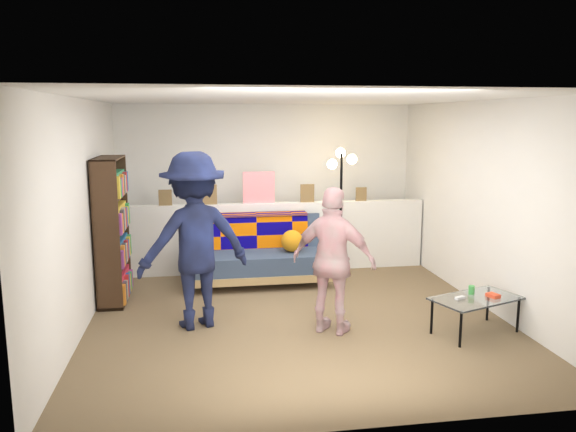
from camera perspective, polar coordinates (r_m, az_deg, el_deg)
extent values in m
plane|color=brown|center=(6.53, 0.56, -9.72)|extent=(5.00, 5.00, 0.00)
cube|color=silver|center=(8.68, -2.18, 3.34)|extent=(4.50, 0.10, 2.40)
cube|color=silver|center=(6.27, -20.16, 0.17)|extent=(0.10, 5.00, 2.40)
cube|color=silver|center=(6.96, 19.16, 1.16)|extent=(0.10, 5.00, 2.40)
cube|color=white|center=(6.15, 0.60, 11.83)|extent=(4.50, 5.00, 0.10)
cube|color=silver|center=(8.11, -1.55, -2.14)|extent=(4.45, 0.15, 1.00)
cube|color=brown|center=(7.93, -12.36, 1.83)|extent=(0.18, 0.02, 0.22)
cube|color=brown|center=(7.92, -8.03, 2.17)|extent=(0.22, 0.02, 0.28)
cube|color=white|center=(7.95, -2.99, 2.90)|extent=(0.45, 0.02, 0.45)
cube|color=brown|center=(8.06, 1.97, 2.33)|extent=(0.20, 0.02, 0.26)
cube|color=brown|center=(8.25, 7.44, 2.22)|extent=(0.16, 0.02, 0.20)
cube|color=#A1804E|center=(7.57, -2.96, -5.77)|extent=(1.87, 0.85, 0.10)
cube|color=#2F3E55|center=(7.48, -2.93, -4.65)|extent=(1.77, 0.70, 0.24)
cube|color=#2F3E55|center=(7.77, -3.25, -1.87)|extent=(1.77, 0.24, 0.56)
cylinder|color=#A1804E|center=(7.47, -9.74, -4.19)|extent=(0.09, 0.83, 0.09)
cylinder|color=#A1804E|center=(7.66, 3.62, -3.71)|extent=(0.09, 0.83, 0.09)
cube|color=#09046D|center=(7.70, -3.19, -1.99)|extent=(1.42, 0.11, 0.51)
cube|color=#09046D|center=(7.77, -3.31, 0.19)|extent=(1.42, 0.25, 0.03)
sphere|color=orange|center=(7.48, 0.42, -2.55)|extent=(0.29, 0.29, 0.29)
cube|color=black|center=(7.07, -18.53, -1.39)|extent=(0.02, 0.87, 1.74)
cube|color=black|center=(6.64, -17.97, -2.08)|extent=(0.29, 0.02, 1.74)
cube|color=black|center=(7.47, -16.99, -0.73)|extent=(0.29, 0.02, 1.74)
cube|color=black|center=(6.94, -17.82, 5.62)|extent=(0.29, 0.87, 0.02)
cube|color=black|center=(7.26, -17.10, -7.97)|extent=(0.29, 0.87, 0.04)
cube|color=black|center=(7.14, -17.28, -4.56)|extent=(0.29, 0.83, 0.02)
cube|color=black|center=(7.05, -17.45, -1.36)|extent=(0.29, 0.83, 0.02)
cube|color=black|center=(6.99, -17.62, 1.91)|extent=(0.29, 0.83, 0.02)
cube|color=#D52A40|center=(7.21, -17.02, -6.65)|extent=(0.21, 0.81, 0.29)
cube|color=#225D95|center=(7.10, -17.19, -3.35)|extent=(0.21, 0.81, 0.27)
cube|color=gold|center=(7.02, -17.36, -0.12)|extent=(0.21, 0.81, 0.29)
cube|color=#328B56|center=(6.96, -17.53, 3.17)|extent=(0.21, 0.81, 0.27)
cylinder|color=black|center=(5.77, 17.13, -10.95)|extent=(0.03, 0.03, 0.36)
cylinder|color=black|center=(6.36, 22.33, -9.32)|extent=(0.03, 0.03, 0.36)
cylinder|color=black|center=(6.04, 14.39, -9.89)|extent=(0.03, 0.03, 0.36)
cylinder|color=black|center=(6.60, 19.63, -8.45)|extent=(0.03, 0.03, 0.36)
cube|color=silver|center=(6.12, 18.57, -7.94)|extent=(1.02, 0.77, 0.02)
cube|color=silver|center=(6.02, 17.08, -7.95)|extent=(0.12, 0.08, 0.03)
cube|color=#EC4B29|center=(6.19, 20.11, -7.59)|extent=(0.13, 0.15, 0.04)
cylinder|color=green|center=(6.21, 18.14, -7.15)|extent=(0.08, 0.08, 0.09)
cylinder|color=black|center=(8.14, 5.28, -5.65)|extent=(0.25, 0.25, 0.03)
cylinder|color=black|center=(7.96, 5.37, 0.19)|extent=(0.04, 0.04, 1.71)
sphere|color=#FFC672|center=(7.88, 4.51, 5.27)|extent=(0.14, 0.14, 0.14)
sphere|color=#FFC672|center=(7.88, 6.52, 5.75)|extent=(0.14, 0.14, 0.14)
sphere|color=#FFC672|center=(7.98, 5.36, 6.40)|extent=(0.14, 0.14, 0.14)
imported|color=black|center=(5.96, -9.50, -2.48)|extent=(1.36, 1.03, 1.86)
imported|color=pink|center=(5.74, 4.65, -4.59)|extent=(0.95, 0.81, 1.52)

